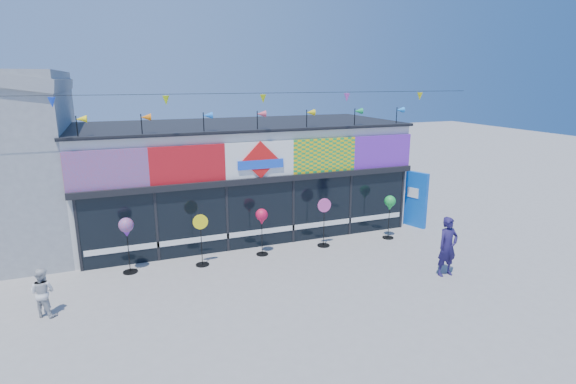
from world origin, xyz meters
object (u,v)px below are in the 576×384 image
spinner_1 (201,239)px  spinner_2 (262,218)px  spinner_3 (324,221)px  spinner_4 (390,204)px  blue_sign (414,199)px  child (43,292)px  spinner_0 (126,229)px  adult_man (448,247)px

spinner_1 → spinner_2: 2.09m
spinner_3 → spinner_4: (2.58, -0.15, 0.39)m
blue_sign → child: bearing=172.1°
blue_sign → spinner_3: 4.39m
spinner_1 → spinner_2: size_ratio=1.04×
spinner_1 → child: bearing=-158.1°
spinner_0 → adult_man: size_ratio=0.96×
spinner_0 → spinner_1: bearing=-6.5°
adult_man → child: adult_man is taller
spinner_2 → spinner_3: bearing=-0.3°
spinner_3 → adult_man: bearing=-56.0°
spinner_2 → adult_man: bearing=-37.3°
spinner_2 → adult_man: adult_man is taller
blue_sign → child: size_ratio=1.75×
spinner_0 → spinner_4: size_ratio=1.07×
spinner_2 → child: size_ratio=1.27×
adult_man → blue_sign: bearing=64.9°
adult_man → spinner_3: bearing=123.5°
spinner_3 → child: spinner_3 is taller
blue_sign → spinner_1: blue_sign is taller
spinner_3 → spinner_4: spinner_3 is taller
spinner_4 → child: (-11.14, -1.70, -0.67)m
spinner_1 → adult_man: 7.49m
spinner_0 → child: size_ratio=1.38×
spinner_3 → spinner_0: bearing=179.1°
blue_sign → spinner_1: size_ratio=1.32×
blue_sign → spinner_1: bearing=166.6°
spinner_1 → spinner_4: 6.91m
spinner_2 → spinner_4: bearing=-1.9°
spinner_3 → spinner_2: bearing=179.7°
spinner_4 → child: spinner_4 is taller
blue_sign → spinner_0: size_ratio=1.27×
spinner_3 → child: (-8.56, -1.84, -0.29)m
spinner_1 → spinner_2: bearing=4.3°
spinner_4 → spinner_0: bearing=178.4°
blue_sign → spinner_2: blue_sign is taller
spinner_3 → child: size_ratio=1.38×
blue_sign → adult_man: size_ratio=1.22×
blue_sign → adult_man: blue_sign is taller
spinner_0 → spinner_2: 4.20m
blue_sign → adult_man: (-1.96, -4.26, -0.20)m
spinner_3 → adult_man: (2.37, -3.52, -0.01)m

